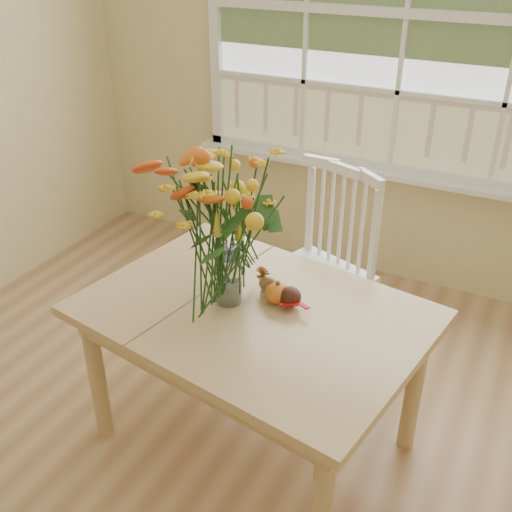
% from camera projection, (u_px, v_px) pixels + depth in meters
% --- Properties ---
extents(wall_back, '(4.00, 0.02, 2.70)m').
position_uv_depth(wall_back, '(404.00, 53.00, 3.17)').
color(wall_back, beige).
rests_on(wall_back, floor).
extents(window, '(2.42, 0.12, 1.74)m').
position_uv_depth(window, '(406.00, 17.00, 3.05)').
color(window, silver).
rests_on(window, wall_back).
extents(dining_table, '(1.40, 1.10, 0.68)m').
position_uv_depth(dining_table, '(254.00, 328.00, 2.32)').
color(dining_table, tan).
rests_on(dining_table, floor).
extents(windsor_chair, '(0.57, 0.56, 0.97)m').
position_uv_depth(windsor_chair, '(325.00, 259.00, 2.87)').
color(windsor_chair, white).
rests_on(windsor_chair, floor).
extents(flower_vase, '(0.48, 0.48, 0.57)m').
position_uv_depth(flower_vase, '(227.00, 221.00, 2.15)').
color(flower_vase, white).
rests_on(flower_vase, dining_table).
extents(pumpkin, '(0.10, 0.10, 0.08)m').
position_uv_depth(pumpkin, '(277.00, 294.00, 2.29)').
color(pumpkin, '#D26118').
rests_on(pumpkin, dining_table).
extents(turkey_figurine, '(0.08, 0.07, 0.10)m').
position_uv_depth(turkey_figurine, '(268.00, 285.00, 2.35)').
color(turkey_figurine, '#CCB78C').
rests_on(turkey_figurine, dining_table).
extents(dark_gourd, '(0.13, 0.09, 0.08)m').
position_uv_depth(dark_gourd, '(290.00, 298.00, 2.27)').
color(dark_gourd, '#38160F').
rests_on(dark_gourd, dining_table).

